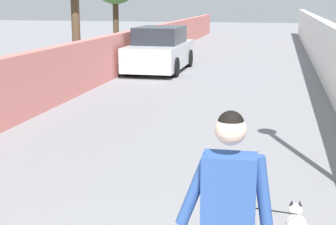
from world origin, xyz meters
The scene contains 6 objects.
ground_plane centered at (14.00, 0.00, 0.00)m, with size 80.00×80.00×0.00m, color gray.
wall_left centered at (12.00, 3.33, 0.69)m, with size 48.00×0.30×1.37m, color #CC726B.
fence_right centered at (12.00, -3.33, 0.88)m, with size 48.00×0.30×1.77m, color white.
person_skateboarder centered at (2.01, -1.58, 1.05)m, with size 0.23×0.71×1.65m.
dog centered at (3.46, -2.12, 0.27)m, with size 1.74×0.67×1.06m.
car_near centered at (15.74, 2.18, 0.72)m, with size 4.17×1.80×1.54m.
Camera 1 is at (-1.31, -1.87, 2.47)m, focal length 53.43 mm.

